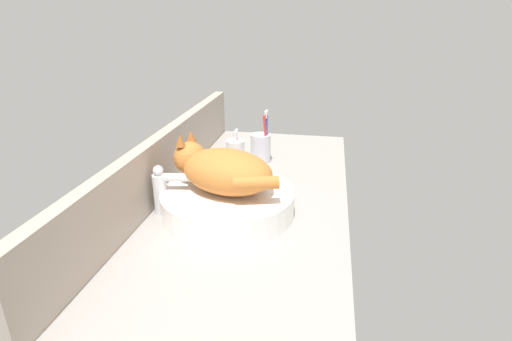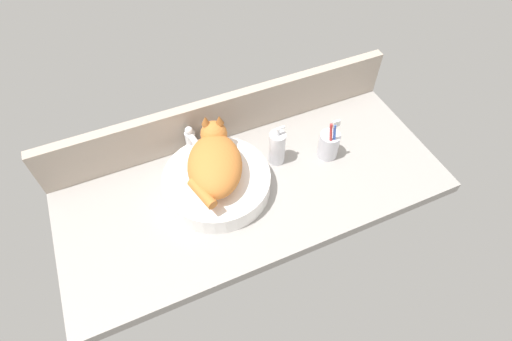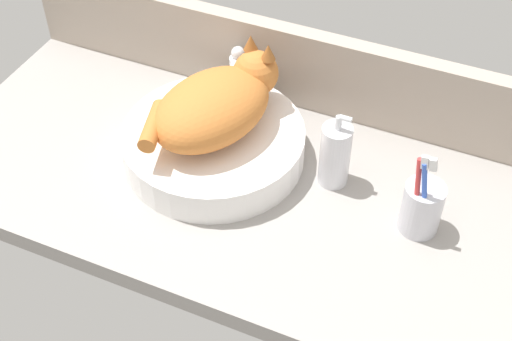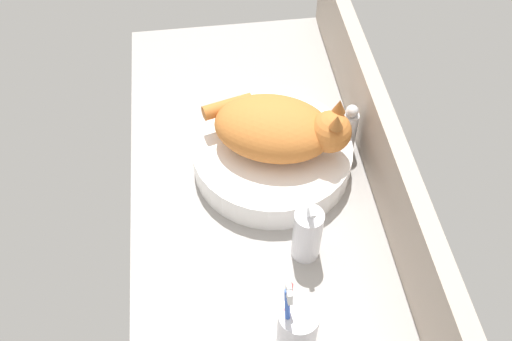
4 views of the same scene
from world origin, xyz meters
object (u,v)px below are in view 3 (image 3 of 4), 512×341
at_px(cat, 217,104).
at_px(sink_basin, 214,144).
at_px(toothbrush_cup, 422,207).
at_px(faucet, 237,76).
at_px(soap_dispenser, 335,155).

bearing_deg(cat, sink_basin, -105.84).
bearing_deg(toothbrush_cup, cat, 175.59).
relative_size(sink_basin, cat, 1.16).
height_order(sink_basin, faucet, faucet).
distance_m(sink_basin, faucet, 0.17).
relative_size(cat, toothbrush_cup, 1.62).
bearing_deg(faucet, sink_basin, -81.07).
bearing_deg(toothbrush_cup, soap_dispenser, 163.98).
relative_size(sink_basin, faucet, 2.57).
bearing_deg(cat, toothbrush_cup, -4.41).
distance_m(cat, faucet, 0.16).
xyz_separation_m(cat, soap_dispenser, (0.23, 0.02, -0.06)).
distance_m(sink_basin, cat, 0.09).
height_order(soap_dispenser, toothbrush_cup, toothbrush_cup).
distance_m(faucet, soap_dispenser, 0.29).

